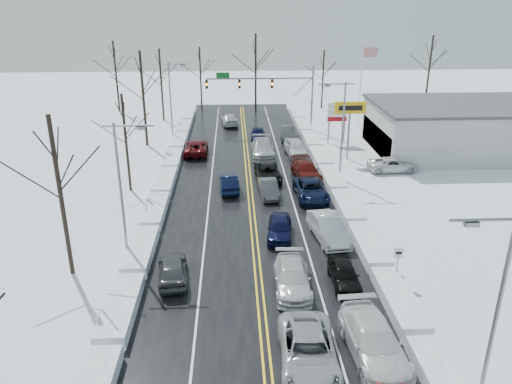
{
  "coord_description": "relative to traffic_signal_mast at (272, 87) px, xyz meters",
  "views": [
    {
      "loc": [
        -1.4,
        -33.4,
        16.16
      ],
      "look_at": [
        0.23,
        0.75,
        2.5
      ],
      "focal_mm": 35.0,
      "sensor_mm": 36.0,
      "label": 1
    }
  ],
  "objects": [
    {
      "name": "ground",
      "position": [
        -3.45,
        -27.99,
        -5.48
      ],
      "size": [
        160.0,
        160.0,
        0.0
      ],
      "primitive_type": "plane",
      "color": "white",
      "rests_on": "ground"
    },
    {
      "name": "road_surface",
      "position": [
        -3.45,
        -25.99,
        -5.47
      ],
      "size": [
        14.0,
        84.0,
        0.01
      ],
      "primitive_type": "cube",
      "color": "black",
      "rests_on": "ground"
    },
    {
      "name": "snow_bank_left",
      "position": [
        -11.05,
        -25.99,
        -5.48
      ],
      "size": [
        1.65,
        72.0,
        0.77
      ],
      "primitive_type": "cube",
      "color": "white",
      "rests_on": "ground"
    },
    {
      "name": "snow_bank_right",
      "position": [
        4.15,
        -25.99,
        -5.48
      ],
      "size": [
        1.65,
        72.0,
        0.77
      ],
      "primitive_type": "cube",
      "color": "white",
      "rests_on": "ground"
    },
    {
      "name": "traffic_signal_mast",
      "position": [
        0.0,
        0.0,
        0.0
      ],
      "size": [
        13.28,
        0.39,
        8.0
      ],
      "color": "slate",
      "rests_on": "ground"
    },
    {
      "name": "tires_plus_sign",
      "position": [
        7.05,
        -12.0,
        -0.49
      ],
      "size": [
        3.2,
        0.34,
        6.0
      ],
      "color": "slate",
      "rests_on": "ground"
    },
    {
      "name": "used_vehicles_sign",
      "position": [
        7.05,
        -5.99,
        -2.16
      ],
      "size": [
        2.2,
        0.22,
        4.65
      ],
      "color": "slate",
      "rests_on": "ground"
    },
    {
      "name": "speed_limit_sign",
      "position": [
        4.75,
        -35.99,
        -3.84
      ],
      "size": [
        0.55,
        0.09,
        2.35
      ],
      "color": "slate",
      "rests_on": "ground"
    },
    {
      "name": "flagpole",
      "position": [
        11.72,
        2.01,
        0.45
      ],
      "size": [
        1.87,
        1.2,
        10.0
      ],
      "color": "silver",
      "rests_on": "ground"
    },
    {
      "name": "dealership_building",
      "position": [
        20.53,
        -9.99,
        -2.82
      ],
      "size": [
        20.4,
        12.4,
        5.3
      ],
      "color": "beige",
      "rests_on": "ground"
    },
    {
      "name": "streetlight_se",
      "position": [
        4.85,
        -45.99,
        -0.17
      ],
      "size": [
        3.2,
        0.25,
        9.0
      ],
      "color": "slate",
      "rests_on": "ground"
    },
    {
      "name": "streetlight_ne",
      "position": [
        4.85,
        -17.99,
        -0.17
      ],
      "size": [
        3.2,
        0.25,
        9.0
      ],
      "color": "slate",
      "rests_on": "ground"
    },
    {
      "name": "streetlight_sw",
      "position": [
        -11.74,
        -31.99,
        -0.17
      ],
      "size": [
        3.2,
        0.25,
        9.0
      ],
      "color": "slate",
      "rests_on": "ground"
    },
    {
      "name": "streetlight_nw",
      "position": [
        -11.74,
        -3.99,
        -0.17
      ],
      "size": [
        3.2,
        0.25,
        9.0
      ],
      "color": "slate",
      "rests_on": "ground"
    },
    {
      "name": "tree_left_b",
      "position": [
        -14.95,
        -33.99,
        1.51
      ],
      "size": [
        4.0,
        4.0,
        10.0
      ],
      "color": "#2D231C",
      "rests_on": "ground"
    },
    {
      "name": "tree_left_c",
      "position": [
        -13.95,
        -19.99,
        0.46
      ],
      "size": [
        3.4,
        3.4,
        8.5
      ],
      "color": "#2D231C",
      "rests_on": "ground"
    },
    {
      "name": "tree_left_d",
      "position": [
        -14.65,
        -5.99,
        1.86
      ],
      "size": [
        4.2,
        4.2,
        10.5
      ],
      "color": "#2D231C",
      "rests_on": "ground"
    },
    {
      "name": "tree_left_e",
      "position": [
        -14.25,
        6.01,
        1.16
      ],
      "size": [
        3.8,
        3.8,
        9.5
      ],
      "color": "#2D231C",
      "rests_on": "ground"
    },
    {
      "name": "tree_far_a",
      "position": [
        -21.45,
        12.01,
        1.51
      ],
      "size": [
        4.0,
        4.0,
        10.0
      ],
      "color": "#2D231C",
      "rests_on": "ground"
    },
    {
      "name": "tree_far_b",
      "position": [
        -9.45,
        13.01,
        0.81
      ],
      "size": [
        3.6,
        3.6,
        9.0
      ],
      "color": "#2D231C",
      "rests_on": "ground"
    },
    {
      "name": "tree_far_c",
      "position": [
        -1.45,
        11.01,
        2.21
      ],
      "size": [
        4.4,
        4.4,
        11.0
      ],
      "color": "#2D231C",
      "rests_on": "ground"
    },
    {
      "name": "tree_far_d",
      "position": [
        8.55,
        12.51,
        0.46
      ],
      "size": [
        3.4,
        3.4,
        8.5
      ],
      "color": "#2D231C",
      "rests_on": "ground"
    },
    {
      "name": "tree_far_e",
      "position": [
        24.55,
        13.01,
        1.86
      ],
      "size": [
        4.2,
        4.2,
        10.5
      ],
      "color": "#2D231C",
      "rests_on": "ground"
    },
    {
      "name": "queued_car_2",
      "position": [
        -1.55,
        -42.95,
        -5.48
      ],
      "size": [
        2.88,
        5.83,
        1.59
      ],
      "primitive_type": "imported",
      "rotation": [
        0.0,
        0.0,
        -0.04
      ],
      "color": "#A5A7AD",
      "rests_on": "ground"
    },
    {
      "name": "queued_car_3",
      "position": [
        -1.54,
        -36.41,
        -5.48
      ],
      "size": [
        2.22,
        5.12,
        1.47
      ],
      "primitive_type": "imported",
      "rotation": [
        0.0,
        0.0,
        -0.03
      ],
      "color": "silver",
      "rests_on": "ground"
    },
    {
      "name": "queued_car_4",
      "position": [
        -1.67,
        -29.74,
        -5.48
      ],
      "size": [
        2.18,
        4.42,
        1.45
      ],
      "primitive_type": "imported",
      "rotation": [
        0.0,
        0.0,
        -0.11
      ],
      "color": "black",
      "rests_on": "ground"
    },
    {
      "name": "queued_car_5",
      "position": [
        -1.88,
        -21.92,
        -5.48
      ],
      "size": [
        1.74,
        4.23,
        1.36
      ],
      "primitive_type": "imported",
      "rotation": [
        0.0,
        0.0,
        0.07
      ],
      "color": "#3E4043",
      "rests_on": "ground"
    },
    {
      "name": "queued_car_6",
      "position": [
        -1.66,
        -17.9,
        -5.48
      ],
      "size": [
        2.46,
        4.98,
        1.36
      ],
      "primitive_type": "imported",
      "rotation": [
        0.0,
        0.0,
        0.04
      ],
      "color": "black",
      "rests_on": "ground"
    },
    {
      "name": "queued_car_7",
      "position": [
        -1.7,
        -10.54,
        -5.48
      ],
      "size": [
        2.44,
        5.88,
        1.7
      ],
      "primitive_type": "imported",
      "rotation": [
        0.0,
        0.0,
        -0.01
      ],
      "color": "#AEB1B6",
      "rests_on": "ground"
    },
    {
      "name": "queued_car_8",
      "position": [
        -1.89,
        -4.17,
        -5.48
      ],
      "size": [
        1.79,
        4.08,
        1.37
      ],
      "primitive_type": "imported",
      "rotation": [
        0.0,
        0.0,
        -0.04
      ],
      "color": "black",
      "rests_on": "ground"
    },
    {
      "name": "queued_car_11",
      "position": [
        1.65,
        -42.41,
        -5.48
      ],
      "size": [
        2.78,
        5.96,
        1.68
      ],
      "primitive_type": "imported",
      "rotation": [
        0.0,
        0.0,
        0.08
      ],
      "color": "silver",
      "rests_on": "ground"
    },
    {
      "name": "queued_car_12",
      "position": [
        1.61,
        -36.05,
        -5.48
      ],
      "size": [
        1.59,
        3.9,
        1.33
      ],
      "primitive_type": "imported",
      "rotation": [
        0.0,
        0.0,
        0.01
      ],
      "color": "black",
      "rests_on": "ground"
    },
    {
      "name": "queued_car_13",
      "position": [
        1.72,
        -30.19,
        -5.48
      ],
      "size": [
        2.47,
        5.32,
        1.69
      ],
      "primitive_type": "imported",
      "rotation": [
        0.0,
        0.0,
        0.14
      ],
      "color": "#B0B3B8",
      "rests_on": "ground"
    },
    {
      "name": "queued_car_14",
      "position": [
        1.64,
        -22.64,
        -5.48
      ],
      "size": [
        2.68,
        5.49,
        1.5
      ],
      "primitive_type": "imported",
      "rotation": [
        0.0,
        0.0,
        0.03
      ],
      "color": "black",
      "rests_on": "ground"
    },
    {
      "name": "queued_car_15",
      "position": [
        1.92,
        -17.68,
        -5.48
      ],
      "size": [
        2.74,
        5.35,
        1.49
      ],
      "primitive_type": "imported",
      "rotation": [
        0.0,
        0.0,
        0.13
      ],
      "color": "#4A0E09",
      "rests_on": "ground"
    },
    {
      "name": "queued_car_16",
      "position": [
        1.83,
        -10.52,
        -5.48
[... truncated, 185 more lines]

